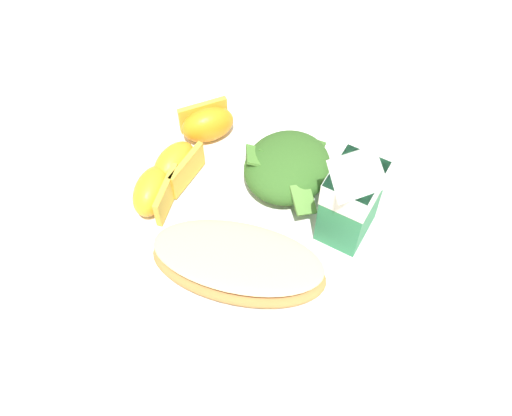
% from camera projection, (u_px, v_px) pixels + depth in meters
% --- Properties ---
extents(ground, '(3.00, 3.00, 0.00)m').
position_uv_depth(ground, '(256.00, 222.00, 0.61)').
color(ground, beige).
extents(white_plate, '(0.28, 0.28, 0.02)m').
position_uv_depth(white_plate, '(256.00, 218.00, 0.60)').
color(white_plate, white).
rests_on(white_plate, ground).
extents(cheesy_pizza_bread, '(0.12, 0.19, 0.04)m').
position_uv_depth(cheesy_pizza_bread, '(238.00, 264.00, 0.54)').
color(cheesy_pizza_bread, '#B77F42').
rests_on(cheesy_pizza_bread, white_plate).
extents(green_salad_pile, '(0.10, 0.10, 0.04)m').
position_uv_depth(green_salad_pile, '(287.00, 167.00, 0.60)').
color(green_salad_pile, '#336023').
rests_on(green_salad_pile, white_plate).
extents(milk_carton, '(0.06, 0.04, 0.11)m').
position_uv_depth(milk_carton, '(353.00, 194.00, 0.54)').
color(milk_carton, '#2D8451').
rests_on(milk_carton, white_plate).
extents(orange_wedge_front, '(0.07, 0.07, 0.04)m').
position_uv_depth(orange_wedge_front, '(207.00, 123.00, 0.64)').
color(orange_wedge_front, orange).
rests_on(orange_wedge_front, white_plate).
extents(orange_wedge_middle, '(0.06, 0.04, 0.04)m').
position_uv_depth(orange_wedge_middle, '(176.00, 165.00, 0.61)').
color(orange_wedge_middle, orange).
rests_on(orange_wedge_middle, white_plate).
extents(orange_wedge_rear, '(0.07, 0.05, 0.04)m').
position_uv_depth(orange_wedge_rear, '(154.00, 191.00, 0.59)').
color(orange_wedge_rear, orange).
rests_on(orange_wedge_rear, white_plate).
extents(paper_napkin, '(0.12, 0.12, 0.00)m').
position_uv_depth(paper_napkin, '(406.00, 393.00, 0.50)').
color(paper_napkin, white).
rests_on(paper_napkin, ground).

